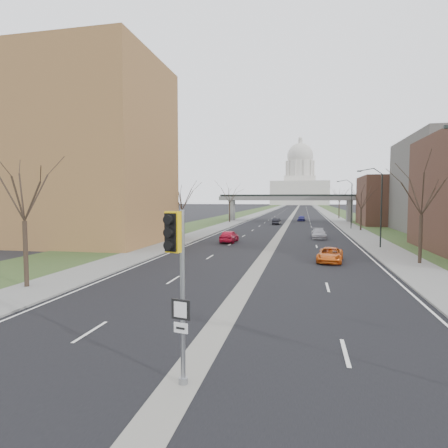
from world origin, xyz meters
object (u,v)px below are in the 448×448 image
(car_right_near, at_px, (330,255))
(signal_pole_median, at_px, (177,265))
(car_right_mid, at_px, (319,234))
(car_left_near, at_px, (229,236))
(car_left_far, at_px, (277,221))
(car_right_far, at_px, (302,218))

(car_right_near, bearing_deg, signal_pole_median, -96.56)
(car_right_near, distance_m, car_right_mid, 19.22)
(signal_pole_median, bearing_deg, car_right_mid, 94.25)
(car_right_near, bearing_deg, car_left_near, 139.74)
(car_left_near, xyz_separation_m, car_left_far, (3.58, 33.45, -0.10))
(signal_pole_median, distance_m, car_right_far, 82.90)
(signal_pole_median, distance_m, car_right_mid, 42.99)
(car_right_near, height_order, car_right_mid, car_right_mid)
(car_right_far, bearing_deg, signal_pole_median, -85.99)
(car_left_far, height_order, car_right_far, car_right_far)
(car_left_near, xyz_separation_m, car_right_mid, (11.14, 6.79, -0.09))
(signal_pole_median, xyz_separation_m, car_left_near, (-5.60, 35.73, -2.82))
(signal_pole_median, xyz_separation_m, car_left_far, (-2.02, 69.18, -2.92))
(car_left_near, bearing_deg, car_left_far, -95.17)
(signal_pole_median, height_order, car_left_near, signal_pole_median)
(car_right_near, bearing_deg, car_right_mid, 97.96)
(signal_pole_median, height_order, car_left_far, signal_pole_median)
(car_left_near, height_order, car_right_near, car_left_near)
(car_right_mid, bearing_deg, car_right_near, -89.92)
(car_right_near, relative_size, car_right_mid, 0.95)
(car_left_far, xyz_separation_m, car_right_near, (7.78, -45.87, -0.05))
(car_right_mid, relative_size, car_right_far, 1.17)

